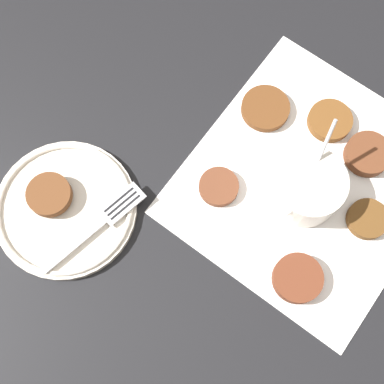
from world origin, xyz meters
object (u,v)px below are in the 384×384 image
object	(u,v)px
sauce_bowl	(309,190)
fork	(105,221)
fritter_on_plate	(51,196)
serving_plate	(67,210)

from	to	relation	value
sauce_bowl	fork	xyz separation A→B (m)	(0.20, -0.20, -0.01)
sauce_bowl	fritter_on_plate	xyz separation A→B (m)	(0.22, -0.28, -0.01)
sauce_bowl	fork	bearing A→B (deg)	-43.96
serving_plate	fritter_on_plate	size ratio (longest dim) A/B	3.23
fritter_on_plate	fork	xyz separation A→B (m)	(-0.02, 0.08, -0.01)
serving_plate	fritter_on_plate	xyz separation A→B (m)	(-0.00, -0.02, 0.02)
serving_plate	fork	world-z (taller)	fork
serving_plate	fritter_on_plate	bearing A→B (deg)	-90.37
fritter_on_plate	sauce_bowl	bearing A→B (deg)	128.80
sauce_bowl	fork	size ratio (longest dim) A/B	0.73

